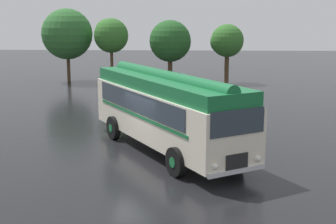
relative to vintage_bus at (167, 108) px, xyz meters
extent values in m
plane|color=black|center=(-0.90, -0.73, -1.89)|extent=(120.00, 120.00, 0.00)
cube|color=silver|center=(-0.01, 0.01, -0.29)|extent=(7.29, 9.86, 2.10)
cube|color=#196B38|center=(-0.01, 0.01, 1.04)|extent=(7.02, 9.59, 0.56)
cylinder|color=#196B38|center=(-0.01, 0.01, 1.30)|extent=(5.40, 8.45, 0.60)
cube|color=#2D3842|center=(0.92, 0.92, 0.28)|extent=(4.15, 6.88, 0.84)
cube|color=#2D3842|center=(-1.24, -0.38, 0.28)|extent=(4.15, 6.88, 0.84)
cube|color=#196B38|center=(0.97, 0.83, -0.26)|extent=(4.25, 7.05, 0.12)
cube|color=#196B38|center=(-1.19, -0.47, -0.26)|extent=(4.25, 7.05, 0.12)
cube|color=#2D3842|center=(2.58, -4.29, 0.38)|extent=(1.90, 1.16, 0.88)
cube|color=black|center=(2.58, -4.29, -0.99)|extent=(0.80, 0.51, 0.56)
cube|color=silver|center=(2.59, -4.31, -1.32)|extent=(2.09, 1.31, 0.16)
sphere|color=white|center=(3.36, -3.84, -1.02)|extent=(0.22, 0.22, 0.22)
sphere|color=white|center=(1.81, -4.77, -1.02)|extent=(0.22, 0.22, 0.22)
cylinder|color=black|center=(2.70, -1.98, -1.34)|extent=(0.81, 1.09, 1.10)
cylinder|color=#196B38|center=(2.70, -1.98, -1.34)|extent=(0.47, 0.49, 0.39)
cylinder|color=black|center=(0.48, -3.32, -1.34)|extent=(0.81, 1.09, 1.10)
cylinder|color=#196B38|center=(0.48, -3.32, -1.34)|extent=(0.47, 0.49, 0.39)
cylinder|color=black|center=(-0.38, 3.17, -1.34)|extent=(0.81, 1.09, 1.10)
cylinder|color=#196B38|center=(-0.38, 3.17, -1.34)|extent=(0.47, 0.49, 0.39)
cylinder|color=black|center=(-2.61, 1.83, -1.34)|extent=(0.81, 1.09, 1.10)
cylinder|color=#196B38|center=(-2.61, 1.83, -1.34)|extent=(0.47, 0.49, 0.39)
cube|color=#B7BABF|center=(-3.01, 13.55, -1.22)|extent=(2.07, 4.34, 0.70)
cube|color=#B7BABF|center=(-3.02, 13.70, -0.55)|extent=(1.69, 2.31, 0.64)
cube|color=#2D3842|center=(-2.27, 13.77, -0.55)|extent=(0.20, 1.93, 0.50)
cube|color=#2D3842|center=(-3.78, 13.63, -0.55)|extent=(0.20, 1.93, 0.50)
cylinder|color=black|center=(-2.01, 12.33, -1.57)|extent=(0.26, 0.66, 0.64)
cylinder|color=black|center=(-3.77, 12.17, -1.57)|extent=(0.26, 0.66, 0.64)
cylinder|color=black|center=(-2.25, 14.92, -1.57)|extent=(0.26, 0.66, 0.64)
cylinder|color=black|center=(-4.00, 14.77, -1.57)|extent=(0.26, 0.66, 0.64)
cube|color=#4C5156|center=(0.01, 13.51, -1.22)|extent=(2.21, 4.38, 0.70)
cube|color=#4C5156|center=(-0.01, 13.66, -0.55)|extent=(1.76, 2.35, 0.64)
cube|color=#2D3842|center=(0.75, 13.76, -0.55)|extent=(0.26, 1.92, 0.50)
cube|color=#2D3842|center=(-0.76, 13.57, -0.55)|extent=(0.26, 1.92, 0.50)
cylinder|color=black|center=(1.05, 12.33, -1.57)|extent=(0.28, 0.66, 0.64)
cylinder|color=black|center=(-0.70, 12.11, -1.57)|extent=(0.28, 0.66, 0.64)
cylinder|color=black|center=(0.72, 14.91, -1.57)|extent=(0.28, 0.66, 0.64)
cylinder|color=black|center=(-1.02, 14.70, -1.57)|extent=(0.28, 0.66, 0.64)
cylinder|color=#4C3823|center=(-9.63, 21.21, -0.63)|extent=(0.30, 0.30, 2.52)
sphere|color=#2D662D|center=(-9.63, 21.21, 2.27)|extent=(4.40, 4.40, 4.40)
sphere|color=#2D662D|center=(-10.03, 21.57, 2.64)|extent=(2.95, 2.95, 2.95)
cylinder|color=#4C3823|center=(-5.65, 20.51, -0.41)|extent=(0.26, 0.26, 2.98)
sphere|color=#336B28|center=(-5.65, 20.51, 2.18)|extent=(2.94, 2.94, 2.94)
sphere|color=#336B28|center=(-5.97, 20.64, 2.52)|extent=(2.15, 2.15, 2.15)
cylinder|color=#4C3823|center=(-0.64, 20.85, -0.76)|extent=(0.40, 0.40, 2.27)
sphere|color=#235623|center=(-0.64, 20.85, 1.71)|extent=(3.57, 3.57, 3.57)
sphere|color=#235623|center=(-0.28, 20.98, 1.58)|extent=(2.85, 2.85, 2.85)
cylinder|color=#4C3823|center=(4.26, 20.99, -0.60)|extent=(0.38, 0.38, 2.59)
sphere|color=#336B28|center=(4.26, 20.99, 1.75)|extent=(2.81, 2.81, 2.81)
sphere|color=#336B28|center=(3.79, 20.95, 1.64)|extent=(2.00, 2.00, 2.00)
camera|label=1|loc=(0.88, -19.55, 3.88)|focal=50.00mm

